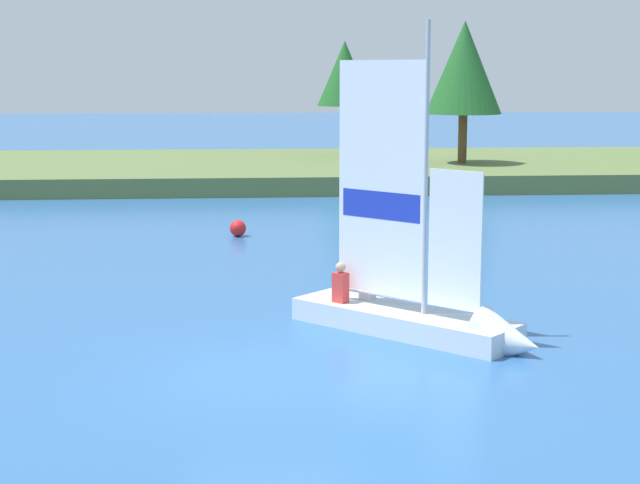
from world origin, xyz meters
The scene contains 6 objects.
ground_plane centered at (0.00, 0.00, 0.00)m, with size 200.00×200.00×0.00m, color #2D609E.
shore_bank centered at (0.00, 30.01, 0.38)m, with size 80.00×14.29×0.77m, color #5B703D.
shoreline_tree_left centered at (4.55, 32.45, 4.66)m, with size 2.62×2.62×5.47m.
shoreline_tree_midleft centered at (9.40, 28.31, 4.96)m, with size 3.35×3.35×6.24m.
sailboat centered at (3.15, 2.05, 0.46)m, with size 4.43×4.41×6.08m.
channel_buoy centered at (-0.49, 13.79, 0.24)m, with size 0.49×0.49×0.49m, color red.
Camera 1 is at (-0.29, -15.56, 4.87)m, focal length 56.19 mm.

